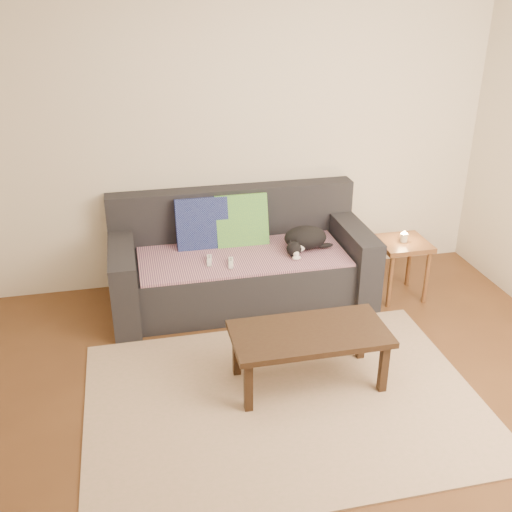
{
  "coord_description": "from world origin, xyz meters",
  "views": [
    {
      "loc": [
        -0.85,
        -2.81,
        2.49
      ],
      "look_at": [
        0.05,
        1.2,
        0.55
      ],
      "focal_mm": 42.0,
      "sensor_mm": 36.0,
      "label": 1
    }
  ],
  "objects_px": {
    "wii_remote_a": "(231,263)",
    "wii_remote_b": "(209,260)",
    "sofa": "(240,264)",
    "side_table": "(402,251)",
    "cat": "(305,239)",
    "coffee_table": "(309,338)"
  },
  "relations": [
    {
      "from": "sofa",
      "to": "wii_remote_b",
      "type": "relative_size",
      "value": 14.0
    },
    {
      "from": "wii_remote_a",
      "to": "coffee_table",
      "type": "distance_m",
      "value": 1.07
    },
    {
      "from": "wii_remote_a",
      "to": "wii_remote_b",
      "type": "height_order",
      "value": "same"
    },
    {
      "from": "wii_remote_b",
      "to": "side_table",
      "type": "relative_size",
      "value": 0.3
    },
    {
      "from": "cat",
      "to": "wii_remote_b",
      "type": "bearing_deg",
      "value": 174.82
    },
    {
      "from": "sofa",
      "to": "wii_remote_b",
      "type": "distance_m",
      "value": 0.36
    },
    {
      "from": "cat",
      "to": "wii_remote_a",
      "type": "relative_size",
      "value": 2.86
    },
    {
      "from": "coffee_table",
      "to": "wii_remote_b",
      "type": "bearing_deg",
      "value": 114.1
    },
    {
      "from": "side_table",
      "to": "wii_remote_b",
      "type": "bearing_deg",
      "value": 176.65
    },
    {
      "from": "wii_remote_a",
      "to": "side_table",
      "type": "xyz_separation_m",
      "value": [
        1.44,
        -0.01,
        -0.04
      ]
    },
    {
      "from": "wii_remote_a",
      "to": "wii_remote_b",
      "type": "relative_size",
      "value": 1.0
    },
    {
      "from": "cat",
      "to": "coffee_table",
      "type": "xyz_separation_m",
      "value": [
        -0.31,
        -1.17,
        -0.17
      ]
    },
    {
      "from": "cat",
      "to": "side_table",
      "type": "xyz_separation_m",
      "value": [
        0.8,
        -0.17,
        -0.11
      ]
    },
    {
      "from": "coffee_table",
      "to": "sofa",
      "type": "bearing_deg",
      "value": 99.33
    },
    {
      "from": "sofa",
      "to": "coffee_table",
      "type": "bearing_deg",
      "value": -80.67
    },
    {
      "from": "sofa",
      "to": "cat",
      "type": "xyz_separation_m",
      "value": [
        0.52,
        -0.09,
        0.22
      ]
    },
    {
      "from": "coffee_table",
      "to": "cat",
      "type": "bearing_deg",
      "value": 75.02
    },
    {
      "from": "wii_remote_b",
      "to": "side_table",
      "type": "distance_m",
      "value": 1.6
    },
    {
      "from": "coffee_table",
      "to": "side_table",
      "type": "bearing_deg",
      "value": 41.99
    },
    {
      "from": "sofa",
      "to": "cat",
      "type": "relative_size",
      "value": 4.89
    },
    {
      "from": "cat",
      "to": "side_table",
      "type": "distance_m",
      "value": 0.82
    },
    {
      "from": "sofa",
      "to": "wii_remote_a",
      "type": "distance_m",
      "value": 0.31
    }
  ]
}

